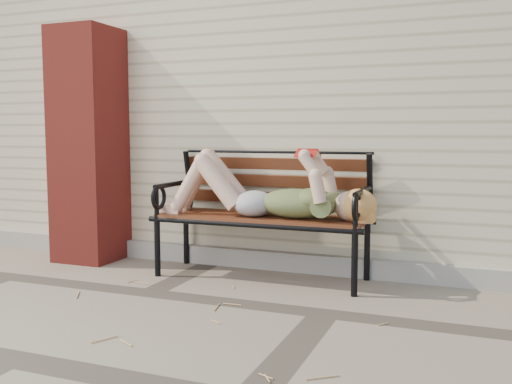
% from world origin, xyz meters
% --- Properties ---
extents(ground, '(80.00, 80.00, 0.00)m').
position_xyz_m(ground, '(0.00, 0.00, 0.00)').
color(ground, '#77695B').
rests_on(ground, ground).
extents(house_wall, '(8.00, 4.00, 3.00)m').
position_xyz_m(house_wall, '(0.00, 3.00, 1.50)').
color(house_wall, beige).
rests_on(house_wall, ground).
extents(foundation_strip, '(8.00, 0.10, 0.15)m').
position_xyz_m(foundation_strip, '(0.00, 0.97, 0.07)').
color(foundation_strip, gray).
rests_on(foundation_strip, ground).
extents(brick_pillar, '(0.50, 0.50, 2.00)m').
position_xyz_m(brick_pillar, '(-2.30, 0.75, 1.00)').
color(brick_pillar, maroon).
rests_on(brick_pillar, ground).
extents(garden_bench, '(1.75, 0.69, 1.13)m').
position_xyz_m(garden_bench, '(-0.68, 0.78, 0.63)').
color(garden_bench, black).
rests_on(garden_bench, ground).
extents(reading_woman, '(1.65, 0.37, 0.52)m').
position_xyz_m(reading_woman, '(-0.66, 0.64, 0.67)').
color(reading_woman, '#093141').
rests_on(reading_woman, ground).
extents(straw_scatter, '(2.65, 1.60, 0.01)m').
position_xyz_m(straw_scatter, '(-0.79, -0.57, 0.01)').
color(straw_scatter, tan).
rests_on(straw_scatter, ground).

